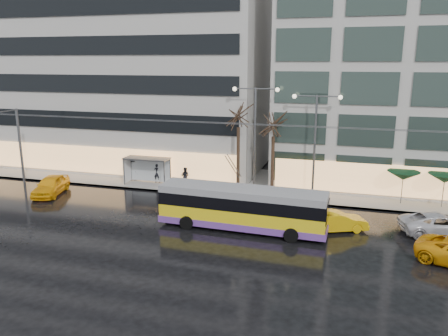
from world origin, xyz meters
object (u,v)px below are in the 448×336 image
at_px(bus_shelter, 144,165).
at_px(taxi_a, 51,185).
at_px(trolleybus, 242,209).
at_px(street_lamp_near, 255,126).

height_order(bus_shelter, taxi_a, bus_shelter).
xyz_separation_m(bus_shelter, taxi_a, (-6.49, -4.94, -1.14)).
distance_m(trolleybus, taxi_a, 18.10).
relative_size(trolleybus, street_lamp_near, 1.28).
distance_m(bus_shelter, taxi_a, 8.24).
distance_m(bus_shelter, street_lamp_near, 11.14).
xyz_separation_m(trolleybus, street_lamp_near, (-0.92, 8.30, 4.55)).
bearing_deg(bus_shelter, street_lamp_near, 0.63).
height_order(trolleybus, bus_shelter, trolleybus).
bearing_deg(bus_shelter, trolleybus, -35.90).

